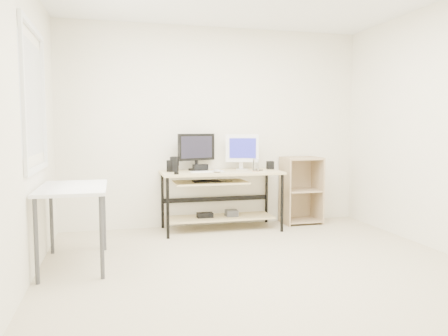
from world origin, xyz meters
TOP-DOWN VIEW (x-y plane):
  - room at (-0.14, 0.04)m, footprint 4.01×4.01m
  - desk at (-0.03, 1.66)m, footprint 1.50×0.65m
  - side_table at (-1.68, 0.60)m, footprint 0.60×1.00m
  - shelf_unit at (1.15, 1.82)m, footprint 0.50×0.40m
  - black_monitor at (-0.28, 1.86)m, footprint 0.50×0.22m
  - white_imac at (0.33, 1.82)m, footprint 0.43×0.14m
  - keyboard at (-0.20, 1.57)m, footprint 0.41×0.13m
  - mouse at (-0.09, 1.49)m, footprint 0.12×0.14m
  - center_speaker at (-0.26, 1.68)m, footprint 0.19×0.11m
  - speaker_left at (-0.58, 1.73)m, footprint 0.12×0.12m
  - speaker_right at (0.70, 1.77)m, footprint 0.10×0.10m
  - audio_controller at (-0.64, 1.72)m, footprint 0.09×0.07m
  - volume_puck at (-0.60, 1.42)m, footprint 0.06×0.06m
  - smartphone at (0.49, 1.67)m, footprint 0.11×0.15m
  - coaster at (0.42, 1.55)m, footprint 0.10×0.10m
  - drinking_glass at (0.42, 1.55)m, footprint 0.08×0.08m

SIDE VIEW (x-z plane):
  - shelf_unit at x=1.15m, z-range 0.00..0.90m
  - desk at x=-0.03m, z-range 0.16..0.91m
  - side_table at x=-1.68m, z-range 0.30..1.05m
  - coaster at x=0.42m, z-range 0.75..0.76m
  - smartphone at x=0.49m, z-range 0.75..0.76m
  - keyboard at x=-0.20m, z-range 0.75..0.76m
  - volume_puck at x=-0.60m, z-range 0.75..0.77m
  - mouse at x=-0.09m, z-range 0.75..0.79m
  - center_speaker at x=-0.26m, z-range 0.75..0.84m
  - speaker_right at x=0.70m, z-range 0.75..0.86m
  - audio_controller at x=-0.64m, z-range 0.75..0.90m
  - drinking_glass at x=0.42m, z-range 0.76..0.90m
  - speaker_left at x=-0.58m, z-range 0.75..0.94m
  - white_imac at x=0.33m, z-range 0.79..1.25m
  - black_monitor at x=-0.28m, z-range 0.78..1.25m
  - room at x=-0.14m, z-range 0.01..2.63m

